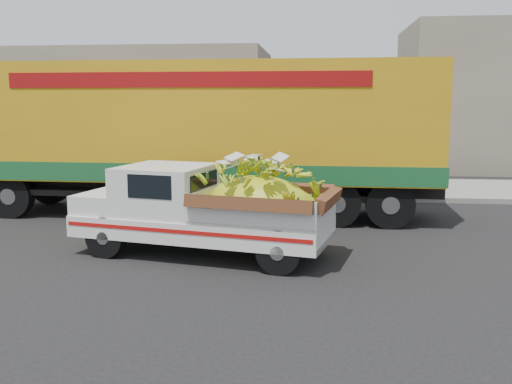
# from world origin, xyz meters

# --- Properties ---
(ground) EXTENTS (100.00, 100.00, 0.00)m
(ground) POSITION_xyz_m (0.00, 0.00, 0.00)
(ground) COLOR black
(ground) RESTS_ON ground
(curb) EXTENTS (60.00, 0.25, 0.15)m
(curb) POSITION_xyz_m (0.00, 5.98, 0.07)
(curb) COLOR gray
(curb) RESTS_ON ground
(sidewalk) EXTENTS (60.00, 4.00, 0.14)m
(sidewalk) POSITION_xyz_m (0.00, 8.08, 0.07)
(sidewalk) COLOR gray
(sidewalk) RESTS_ON ground
(building_left) EXTENTS (18.00, 6.00, 5.00)m
(building_left) POSITION_xyz_m (-8.00, 13.98, 2.50)
(building_left) COLOR gray
(building_left) RESTS_ON ground
(pickup_truck) EXTENTS (5.00, 2.69, 1.66)m
(pickup_truck) POSITION_xyz_m (1.50, -0.35, 0.89)
(pickup_truck) COLOR black
(pickup_truck) RESTS_ON ground
(semi_trailer) EXTENTS (12.02, 2.79, 3.80)m
(semi_trailer) POSITION_xyz_m (0.28, 3.53, 2.12)
(semi_trailer) COLOR black
(semi_trailer) RESTS_ON ground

